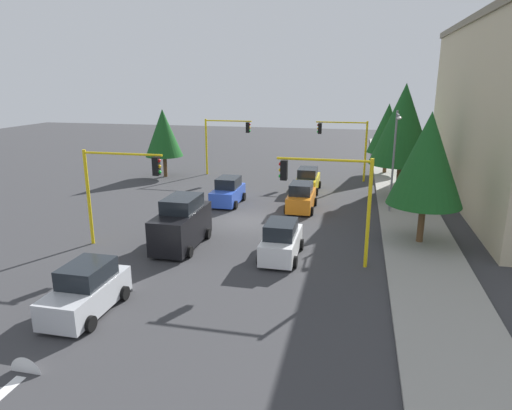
{
  "coord_description": "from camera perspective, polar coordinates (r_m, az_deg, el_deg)",
  "views": [
    {
      "loc": [
        27.39,
        6.81,
        8.92
      ],
      "look_at": [
        0.26,
        0.66,
        1.2
      ],
      "focal_mm": 31.66,
      "sensor_mm": 36.0,
      "label": 1
    }
  ],
  "objects": [
    {
      "name": "traffic_signal_near_right",
      "position": [
        25.27,
        -17.09,
        3.11
      ],
      "size": [
        0.36,
        4.59,
        5.33
      ],
      "color": "yellow",
      "rests_on": "ground"
    },
    {
      "name": "sidewalk_kerb",
      "position": [
        33.77,
        18.58,
        -0.5
      ],
      "size": [
        80.0,
        4.0,
        0.15
      ],
      "primitive_type": "cube",
      "color": "gray",
      "rests_on": "ground"
    },
    {
      "name": "traffic_signal_far_right",
      "position": [
        43.52,
        -4.0,
        8.73
      ],
      "size": [
        0.36,
        4.59,
        5.36
      ],
      "color": "yellow",
      "rests_on": "ground"
    },
    {
      "name": "ground_plane",
      "position": [
        29.59,
        -1.13,
        -2.03
      ],
      "size": [
        120.0,
        120.0,
        0.0
      ],
      "primitive_type": "plane",
      "color": "#353538"
    },
    {
      "name": "tree_roadside_far",
      "position": [
        45.68,
        16.31,
        9.29
      ],
      "size": [
        3.74,
        3.74,
        6.81
      ],
      "color": "brown",
      "rests_on": "ground"
    },
    {
      "name": "tree_opposite_side",
      "position": [
        43.49,
        -11.63,
        8.91
      ],
      "size": [
        3.5,
        3.5,
        6.36
      ],
      "color": "brown",
      "rests_on": "ground"
    },
    {
      "name": "lane_arrow_mid",
      "position": [
        16.52,
        -28.24,
        -19.2
      ],
      "size": [
        2.4,
        1.1,
        1.1
      ],
      "color": "silver",
      "rests_on": "ground"
    },
    {
      "name": "car_blue",
      "position": [
        33.57,
        -3.56,
        1.65
      ],
      "size": [
        3.96,
        2.04,
        1.98
      ],
      "color": "blue",
      "rests_on": "ground"
    },
    {
      "name": "delivery_van_black",
      "position": [
        25.17,
        -9.37,
        -2.36
      ],
      "size": [
        4.8,
        2.22,
        2.77
      ],
      "color": "black",
      "rests_on": "ground"
    },
    {
      "name": "tree_roadside_mid",
      "position": [
        35.67,
        18.12,
        9.66
      ],
      "size": [
        4.77,
        4.77,
        8.74
      ],
      "color": "brown",
      "rests_on": "ground"
    },
    {
      "name": "street_lamp_curbside",
      "position": [
        31.42,
        17.11,
        6.46
      ],
      "size": [
        2.15,
        0.28,
        7.0
      ],
      "color": "slate",
      "rests_on": "ground"
    },
    {
      "name": "lane_arrow_near",
      "position": [
        20.67,
        -17.35,
        -10.78
      ],
      "size": [
        2.4,
        1.1,
        1.1
      ],
      "color": "silver",
      "rests_on": "ground"
    },
    {
      "name": "tree_roadside_near",
      "position": [
        25.98,
        20.87,
        5.42
      ],
      "size": [
        4.03,
        4.03,
        7.36
      ],
      "color": "brown",
      "rests_on": "ground"
    },
    {
      "name": "car_silver",
      "position": [
        19.31,
        -20.63,
        -10.09
      ],
      "size": [
        4.06,
        2.08,
        1.98
      ],
      "color": "#B2B5BA",
      "rests_on": "ground"
    },
    {
      "name": "car_orange",
      "position": [
        32.1,
        5.74,
        0.96
      ],
      "size": [
        4.07,
        2.01,
        1.98
      ],
      "color": "orange",
      "rests_on": "ground"
    },
    {
      "name": "car_yellow",
      "position": [
        37.61,
        6.55,
        3.09
      ],
      "size": [
        4.2,
        1.99,
        1.98
      ],
      "color": "yellow",
      "rests_on": "ground"
    },
    {
      "name": "traffic_signal_far_left",
      "position": [
        41.71,
        11.22,
        8.24
      ],
      "size": [
        0.36,
        4.59,
        5.43
      ],
      "color": "yellow",
      "rests_on": "ground"
    },
    {
      "name": "car_white",
      "position": [
        23.42,
        3.21,
        -4.55
      ],
      "size": [
        4.07,
        2.0,
        1.98
      ],
      "color": "white",
      "rests_on": "ground"
    },
    {
      "name": "traffic_signal_near_left",
      "position": [
        22.01,
        9.43,
        1.96
      ],
      "size": [
        0.36,
        4.59,
        5.41
      ],
      "color": "yellow",
      "rests_on": "ground"
    }
  ]
}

